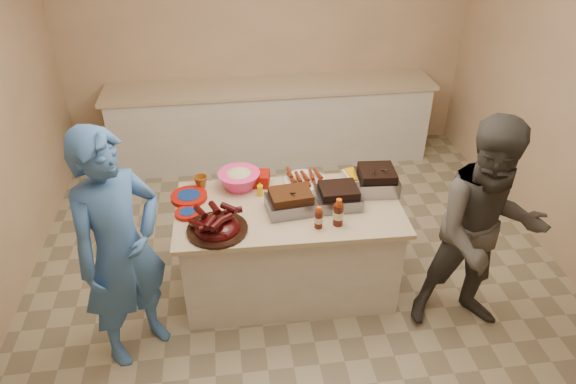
{
  "coord_description": "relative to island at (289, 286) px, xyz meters",
  "views": [
    {
      "loc": [
        -0.54,
        -3.09,
        2.96
      ],
      "look_at": [
        -0.1,
        0.06,
        0.89
      ],
      "focal_mm": 32.0,
      "sensor_mm": 36.0,
      "label": 1
    }
  ],
  "objects": [
    {
      "name": "room",
      "position": [
        0.1,
        -0.01,
        0.0
      ],
      "size": [
        4.5,
        5.0,
        2.7
      ],
      "primitive_type": null,
      "color": "#CFAD85",
      "rests_on": "ground"
    },
    {
      "name": "back_counter",
      "position": [
        0.1,
        2.19,
        0.45
      ],
      "size": [
        3.6,
        0.64,
        0.9
      ],
      "primitive_type": null,
      "color": "silver",
      "rests_on": "ground"
    },
    {
      "name": "island",
      "position": [
        0.0,
        0.0,
        0.0
      ],
      "size": [
        1.69,
        0.92,
        0.79
      ],
      "primitive_type": null,
      "rotation": [
        0.0,
        0.0,
        -0.03
      ],
      "color": "silver",
      "rests_on": "ground"
    },
    {
      "name": "rib_platter",
      "position": [
        -0.53,
        -0.22,
        0.79
      ],
      "size": [
        0.49,
        0.49,
        0.17
      ],
      "primitive_type": null,
      "rotation": [
        0.0,
        0.0,
        0.16
      ],
      "color": "#3E0607",
      "rests_on": "island"
    },
    {
      "name": "pulled_pork_tray",
      "position": [
        0.01,
        -0.04,
        0.79
      ],
      "size": [
        0.37,
        0.3,
        0.1
      ],
      "primitive_type": "cube",
      "rotation": [
        0.0,
        0.0,
        0.11
      ],
      "color": "#47230F",
      "rests_on": "island"
    },
    {
      "name": "brisket_tray",
      "position": [
        0.37,
        -0.02,
        0.79
      ],
      "size": [
        0.33,
        0.27,
        0.1
      ],
      "primitive_type": "cube",
      "rotation": [
        0.0,
        0.0,
        0.01
      ],
      "color": "black",
      "rests_on": "island"
    },
    {
      "name": "roasting_pan",
      "position": [
        0.7,
        0.15,
        0.79
      ],
      "size": [
        0.33,
        0.33,
        0.12
      ],
      "primitive_type": "cube",
      "rotation": [
        0.0,
        0.0,
        -0.07
      ],
      "color": "gray",
      "rests_on": "island"
    },
    {
      "name": "coleslaw_bowl",
      "position": [
        -0.35,
        0.32,
        0.79
      ],
      "size": [
        0.34,
        0.34,
        0.23
      ],
      "primitive_type": null,
      "rotation": [
        0.0,
        0.0,
        -0.03
      ],
      "color": "#FF3684",
      "rests_on": "island"
    },
    {
      "name": "sausage_plate",
      "position": [
        0.18,
        0.34,
        0.79
      ],
      "size": [
        0.38,
        0.38,
        0.06
      ],
      "primitive_type": "cylinder",
      "rotation": [
        0.0,
        0.0,
        0.16
      ],
      "color": "silver",
      "rests_on": "island"
    },
    {
      "name": "mac_cheese_dish",
      "position": [
        0.65,
        0.31,
        0.79
      ],
      "size": [
        0.32,
        0.26,
        0.08
      ],
      "primitive_type": "cube",
      "rotation": [
        0.0,
        0.0,
        0.16
      ],
      "color": "#FFB804",
      "rests_on": "island"
    },
    {
      "name": "bbq_bottle_a",
      "position": [
        0.17,
        -0.28,
        0.79
      ],
      "size": [
        0.06,
        0.06,
        0.17
      ],
      "primitive_type": "cylinder",
      "rotation": [
        0.0,
        0.0,
        -0.03
      ],
      "color": "#45160C",
      "rests_on": "island"
    },
    {
      "name": "bbq_bottle_b",
      "position": [
        0.31,
        -0.26,
        0.79
      ],
      "size": [
        0.07,
        0.07,
        0.21
      ],
      "primitive_type": "cylinder",
      "rotation": [
        0.0,
        0.0,
        -0.03
      ],
      "color": "#45160C",
      "rests_on": "island"
    },
    {
      "name": "mustard_bottle",
      "position": [
        -0.2,
        0.18,
        0.79
      ],
      "size": [
        0.04,
        0.04,
        0.12
      ],
      "primitive_type": "cylinder",
      "rotation": [
        0.0,
        0.0,
        -0.03
      ],
      "color": "yellow",
      "rests_on": "island"
    },
    {
      "name": "sauce_bowl",
      "position": [
        0.01,
        0.14,
        0.79
      ],
      "size": [
        0.14,
        0.05,
        0.14
      ],
      "primitive_type": "imported",
      "rotation": [
        0.0,
        0.0,
        -0.03
      ],
      "color": "silver",
      "rests_on": "island"
    },
    {
      "name": "plate_stack_large",
      "position": [
        -0.74,
        0.21,
        0.79
      ],
      "size": [
        0.28,
        0.28,
        0.03
      ],
      "primitive_type": "cylinder",
      "rotation": [
        0.0,
        0.0,
        -0.03
      ],
      "color": "#980F06",
      "rests_on": "island"
    },
    {
      "name": "plate_stack_small",
      "position": [
        -0.74,
        0.0,
        0.79
      ],
      "size": [
        0.19,
        0.19,
        0.03
      ],
      "primitive_type": "cylinder",
      "rotation": [
        0.0,
        0.0,
        -0.03
      ],
      "color": "#980F06",
      "rests_on": "island"
    },
    {
      "name": "plastic_cup",
      "position": [
        -0.65,
        0.36,
        0.79
      ],
      "size": [
        0.11,
        0.1,
        0.11
      ],
      "primitive_type": "imported",
      "rotation": [
        0.0,
        0.0,
        -0.03
      ],
      "color": "#8E5014",
      "rests_on": "island"
    },
    {
      "name": "basket_stack",
      "position": [
        -0.21,
        0.35,
        0.79
      ],
      "size": [
        0.23,
        0.19,
        0.1
      ],
      "primitive_type": "cube",
      "rotation": [
        0.0,
        0.0,
        -0.2
      ],
      "color": "#980F06",
      "rests_on": "island"
    },
    {
      "name": "guest_blue",
      "position": [
        -1.14,
        -0.45,
        0.0
      ],
      "size": [
        1.61,
        1.72,
        0.41
      ],
      "primitive_type": "imported",
      "rotation": [
        0.0,
        0.0,
        0.71
      ],
      "color": "#3E6FB8",
      "rests_on": "ground"
    },
    {
      "name": "guest_gray",
      "position": [
        1.27,
        -0.54,
        0.0
      ],
      "size": [
        1.02,
        1.76,
        0.63
      ],
      "primitive_type": "imported",
      "rotation": [
        0.0,
        0.0,
        -0.13
      ],
      "color": "#4D4B45",
      "rests_on": "ground"
    }
  ]
}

